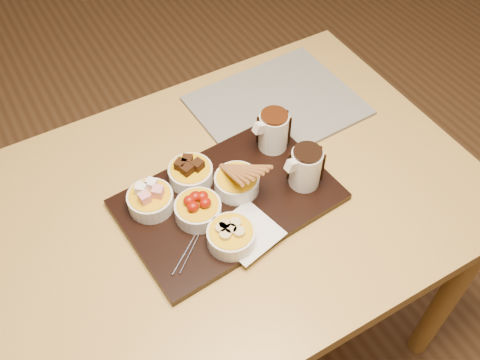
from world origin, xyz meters
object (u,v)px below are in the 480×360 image
serving_board (228,200)px  newspaper (277,106)px  dining_table (217,226)px  pitcher_dark_chocolate (306,168)px  bowl_strawberries (198,210)px  pitcher_milk_chocolate (273,131)px

serving_board → newspaper: (0.26, 0.21, -0.00)m
dining_table → newspaper: bearing=33.6°
newspaper → dining_table: bearing=-148.6°
serving_board → pitcher_dark_chocolate: bearing=-20.0°
bowl_strawberries → pitcher_dark_chocolate: pitcher_dark_chocolate is taller
pitcher_dark_chocolate → dining_table: bearing=156.5°
serving_board → pitcher_milk_chocolate: size_ratio=4.85×
bowl_strawberries → serving_board: bearing=8.4°
dining_table → pitcher_milk_chocolate: 0.26m
dining_table → bowl_strawberries: (-0.06, -0.03, 0.14)m
serving_board → newspaper: serving_board is taller
pitcher_dark_chocolate → serving_board: bearing=160.0°
serving_board → pitcher_milk_chocolate: 0.20m
serving_board → pitcher_milk_chocolate: (0.17, 0.08, 0.06)m
dining_table → newspaper: size_ratio=3.00×
dining_table → pitcher_dark_chocolate: (0.19, -0.07, 0.16)m
pitcher_milk_chocolate → bowl_strawberries: bearing=-163.6°
newspaper → serving_board: bearing=-143.7°
dining_table → serving_board: 0.11m
serving_board → dining_table: bearing=135.9°
serving_board → pitcher_dark_chocolate: size_ratio=4.85×
bowl_strawberries → dining_table: bearing=28.9°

